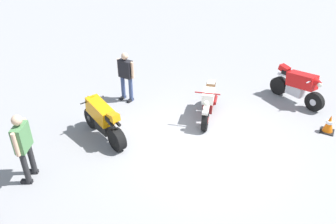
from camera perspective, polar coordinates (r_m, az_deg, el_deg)
ground_plane at (r=8.97m, az=6.56°, el=-5.68°), size 40.00×40.00×0.00m
motorcycle_orange_sportbike at (r=9.06m, az=-11.14°, el=-1.15°), size 0.97×1.88×1.14m
motorcycle_red_sportbike at (r=11.40m, az=21.35°, el=4.28°), size 1.07×1.83×1.14m
motorcycle_cream_vintage at (r=9.93m, az=6.93°, el=1.62°), size 1.92×0.83×1.07m
person_in_black_shirt at (r=10.71m, az=-7.21°, el=6.47°), size 0.33×0.64×1.62m
person_in_green_shirt at (r=7.98m, az=-23.50°, el=-5.02°), size 0.63×0.47×1.71m
traffic_cone at (r=10.32m, az=25.83°, el=-1.84°), size 0.36×0.36×0.53m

